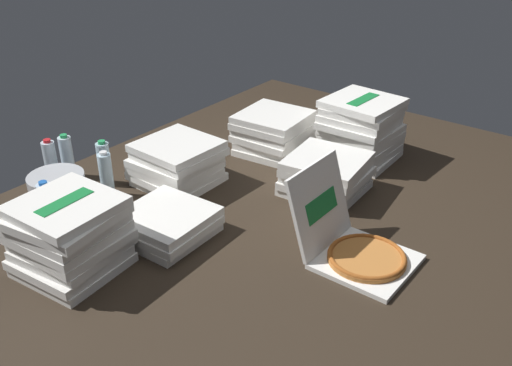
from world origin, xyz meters
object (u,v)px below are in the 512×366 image
object	(u,v)px
water_bottle_1	(104,163)
water_bottle_2	(48,207)
water_bottle_3	(67,157)
pizza_stack_left_mid	(70,236)
pizza_stack_right_near	(361,129)
water_bottle_0	(51,162)
pizza_stack_center_near	(274,132)
pizza_stack_center_far	(177,163)
water_bottle_4	(106,175)
pizza_stack_right_far	(166,224)
open_pizza_box	(354,245)
pizza_stack_right_mid	(326,174)
ice_bucket	(58,189)

from	to	relation	value
water_bottle_1	water_bottle_2	world-z (taller)	same
water_bottle_3	pizza_stack_left_mid	bearing A→B (deg)	-125.03
pizza_stack_right_near	water_bottle_0	size ratio (longest dim) A/B	1.64
pizza_stack_center_near	water_bottle_3	bearing A→B (deg)	144.30
water_bottle_2	water_bottle_3	xyz separation A→B (m)	(0.36, 0.36, 0.00)
pizza_stack_center_far	water_bottle_4	xyz separation A→B (m)	(-0.31, 0.18, 0.00)
water_bottle_0	water_bottle_3	size ratio (longest dim) A/B	1.00
water_bottle_3	water_bottle_4	world-z (taller)	same
pizza_stack_right_far	open_pizza_box	bearing A→B (deg)	-65.03
pizza_stack_center_near	water_bottle_3	distance (m)	1.13
pizza_stack_center_near	water_bottle_1	size ratio (longest dim) A/B	1.74
water_bottle_0	water_bottle_1	distance (m)	0.28
pizza_stack_center_far	water_bottle_1	size ratio (longest dim) A/B	1.64
pizza_stack_right_far	water_bottle_0	world-z (taller)	water_bottle_0
pizza_stack_left_mid	pizza_stack_right_near	bearing A→B (deg)	-14.20
pizza_stack_center_far	water_bottle_4	bearing A→B (deg)	149.37
pizza_stack_right_mid	water_bottle_4	bearing A→B (deg)	130.11
pizza_stack_center_far	pizza_stack_right_far	bearing A→B (deg)	-141.26
pizza_stack_right_far	pizza_stack_right_near	distance (m)	1.26
water_bottle_1	water_bottle_4	bearing A→B (deg)	-125.49
open_pizza_box	water_bottle_3	distance (m)	1.57
ice_bucket	pizza_stack_center_near	bearing A→B (deg)	-23.28
pizza_stack_right_far	water_bottle_0	size ratio (longest dim) A/B	1.62
pizza_stack_center_far	water_bottle_3	bearing A→B (deg)	120.59
pizza_stack_right_near	water_bottle_1	world-z (taller)	pizza_stack_right_near
water_bottle_2	water_bottle_0	bearing A→B (deg)	53.50
pizza_stack_center_far	water_bottle_2	world-z (taller)	water_bottle_2
pizza_stack_center_far	pizza_stack_right_mid	size ratio (longest dim) A/B	0.96
water_bottle_2	open_pizza_box	bearing A→B (deg)	-62.12
pizza_stack_center_far	ice_bucket	size ratio (longest dim) A/B	1.47
water_bottle_1	water_bottle_4	size ratio (longest dim) A/B	1.00
pizza_stack_right_far	pizza_stack_right_mid	bearing A→B (deg)	-24.13
pizza_stack_right_near	water_bottle_1	bearing A→B (deg)	140.75
open_pizza_box	water_bottle_3	size ratio (longest dim) A/B	1.98
pizza_stack_center_near	open_pizza_box	bearing A→B (deg)	-126.31
water_bottle_3	ice_bucket	bearing A→B (deg)	-136.93
pizza_stack_right_mid	water_bottle_1	distance (m)	1.12
water_bottle_0	pizza_stack_center_far	bearing A→B (deg)	-53.36
pizza_stack_center_far	water_bottle_1	distance (m)	0.37
pizza_stack_right_mid	water_bottle_1	size ratio (longest dim) A/B	1.71
pizza_stack_left_mid	ice_bucket	bearing A→B (deg)	60.43
pizza_stack_center_near	water_bottle_2	bearing A→B (deg)	166.74
pizza_stack_center_near	water_bottle_2	size ratio (longest dim) A/B	1.74
pizza_stack_right_far	water_bottle_0	xyz separation A→B (m)	(-0.01, 0.82, 0.06)
pizza_stack_center_near	pizza_stack_left_mid	bearing A→B (deg)	-179.10
pizza_stack_left_mid	ice_bucket	xyz separation A→B (m)	(0.28, 0.50, -0.08)
water_bottle_2	pizza_stack_center_far	bearing A→B (deg)	-12.44
pizza_stack_right_near	water_bottle_4	distance (m)	1.38
pizza_stack_right_far	ice_bucket	bearing A→B (deg)	100.40
pizza_stack_center_near	water_bottle_4	distance (m)	0.98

